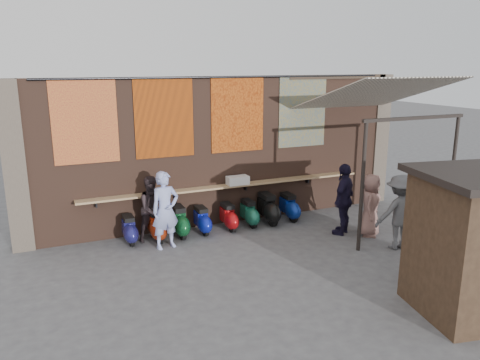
{
  "coord_description": "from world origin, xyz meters",
  "views": [
    {
      "loc": [
        -4.64,
        -9.01,
        4.32
      ],
      "look_at": [
        -0.19,
        1.2,
        1.54
      ],
      "focal_mm": 35.0,
      "sensor_mm": 36.0,
      "label": 1
    }
  ],
  "objects": [
    {
      "name": "eating_counter",
      "position": [
        0.0,
        2.33,
        1.1
      ],
      "size": [
        8.0,
        0.32,
        0.05
      ],
      "primitive_type": "cube",
      "color": "#9E7A51",
      "rests_on": "brick_wall"
    },
    {
      "name": "shopper_navy",
      "position": [
        2.42,
        0.49,
        0.93
      ],
      "size": [
        1.16,
        0.99,
        1.87
      ],
      "primitive_type": "imported",
      "rotation": [
        0.0,
        0.0,
        3.74
      ],
      "color": "black",
      "rests_on": "ground"
    },
    {
      "name": "pier_right",
      "position": [
        5.2,
        2.7,
        2.0
      ],
      "size": [
        0.5,
        0.5,
        4.0
      ],
      "primitive_type": "cube",
      "color": "#4C4238",
      "rests_on": "ground"
    },
    {
      "name": "awning_canvas",
      "position": [
        3.5,
        0.9,
        3.55
      ],
      "size": [
        3.2,
        3.28,
        0.97
      ],
      "primitive_type": "cube",
      "rotation": [
        -0.28,
        0.0,
        0.0
      ],
      "color": "beige",
      "rests_on": "brick_wall"
    },
    {
      "name": "ground",
      "position": [
        0.0,
        0.0,
        0.0
      ],
      "size": [
        70.0,
        70.0,
        0.0
      ],
      "primitive_type": "plane",
      "color": "#474749",
      "rests_on": "ground"
    },
    {
      "name": "diner_left",
      "position": [
        -2.04,
        1.4,
        0.94
      ],
      "size": [
        0.75,
        0.56,
        1.88
      ],
      "primitive_type": "imported",
      "rotation": [
        0.0,
        0.0,
        0.17
      ],
      "color": "#9AA5E1",
      "rests_on": "ground"
    },
    {
      "name": "awning_header",
      "position": [
        3.5,
        -0.6,
        3.08
      ],
      "size": [
        3.0,
        0.08,
        0.08
      ],
      "primitive_type": "cube",
      "color": "black",
      "rests_on": "awning_post_left"
    },
    {
      "name": "stall_shelf",
      "position": [
        2.54,
        -2.88,
        0.89
      ],
      "size": [
        1.86,
        0.46,
        0.06
      ],
      "primitive_type": "cube",
      "rotation": [
        0.0,
        0.0,
        -0.2
      ],
      "color": "#473321",
      "rests_on": "market_stall"
    },
    {
      "name": "shopper_grey",
      "position": [
        3.03,
        -0.85,
        0.9
      ],
      "size": [
        1.24,
        0.81,
        1.81
      ],
      "primitive_type": "imported",
      "rotation": [
        0.0,
        0.0,
        3.02
      ],
      "color": "#505155",
      "rests_on": "ground"
    },
    {
      "name": "diner_right",
      "position": [
        -2.2,
        2.0,
        0.83
      ],
      "size": [
        0.95,
        0.84,
        1.65
      ],
      "primitive_type": "imported",
      "rotation": [
        0.0,
        0.0,
        0.31
      ],
      "color": "#2C2225",
      "rests_on": "ground"
    },
    {
      "name": "tapestry_sun",
      "position": [
        -1.7,
        2.48,
        3.0
      ],
      "size": [
        1.5,
        0.02,
        2.0
      ],
      "primitive_type": "cube",
      "color": "#F25C0E",
      "rests_on": "brick_wall"
    },
    {
      "name": "scooter_stool_7",
      "position": [
        1.69,
        2.03,
        0.37
      ],
      "size": [
        0.35,
        0.78,
        0.74
      ],
      "primitive_type": null,
      "color": "navy",
      "rests_on": "ground"
    },
    {
      "name": "hang_rail",
      "position": [
        0.0,
        2.47,
        3.98
      ],
      "size": [
        9.5,
        0.06,
        0.06
      ],
      "primitive_type": "cylinder",
      "rotation": [
        0.0,
        1.57,
        0.0
      ],
      "color": "black",
      "rests_on": "brick_wall"
    },
    {
      "name": "shopper_tan",
      "position": [
        2.97,
        0.12,
        0.81
      ],
      "size": [
        0.93,
        0.92,
        1.62
      ],
      "primitive_type": "imported",
      "rotation": [
        0.0,
        0.0,
        0.74
      ],
      "color": "#885F56",
      "rests_on": "ground"
    },
    {
      "name": "shelf_box",
      "position": [
        0.22,
        2.3,
        1.24
      ],
      "size": [
        0.59,
        0.31,
        0.23
      ],
      "primitive_type": "cube",
      "color": "white",
      "rests_on": "eating_counter"
    },
    {
      "name": "awning_post_right",
      "position": [
        4.9,
        -0.6,
        1.55
      ],
      "size": [
        0.09,
        0.09,
        3.1
      ],
      "primitive_type": "cylinder",
      "color": "black",
      "rests_on": "ground"
    },
    {
      "name": "scooter_stool_5",
      "position": [
        0.44,
        2.01,
        0.35
      ],
      "size": [
        0.34,
        0.74,
        0.71
      ],
      "primitive_type": null,
      "color": "#175C45",
      "rests_on": "ground"
    },
    {
      "name": "tapestry_multi",
      "position": [
        2.3,
        2.48,
        3.0
      ],
      "size": [
        1.5,
        0.02,
        2.0
      ],
      "primitive_type": "cube",
      "color": "navy",
      "rests_on": "brick_wall"
    },
    {
      "name": "tapestry_orange",
      "position": [
        0.3,
        2.48,
        3.0
      ],
      "size": [
        1.5,
        0.02,
        2.0
      ],
      "primitive_type": "cube",
      "color": "#B65316",
      "rests_on": "brick_wall"
    },
    {
      "name": "scooter_stool_4",
      "position": [
        -0.19,
        1.96,
        0.35
      ],
      "size": [
        0.33,
        0.74,
        0.7
      ],
      "primitive_type": null,
      "color": "#9C0C0F",
      "rests_on": "ground"
    },
    {
      "name": "stall_sign",
      "position": [
        2.54,
        -2.88,
        1.77
      ],
      "size": [
        1.18,
        0.27,
        0.5
      ],
      "primitive_type": "cube",
      "rotation": [
        0.0,
        0.0,
        -0.2
      ],
      "color": "gold",
      "rests_on": "market_stall"
    },
    {
      "name": "scooter_stool_3",
      "position": [
        -0.93,
        1.97,
        0.35
      ],
      "size": [
        0.33,
        0.73,
        0.69
      ],
      "primitive_type": null,
      "color": "#0D1B99",
      "rests_on": "ground"
    },
    {
      "name": "awning_ledger",
      "position": [
        3.5,
        2.49,
        3.95
      ],
      "size": [
        3.3,
        0.08,
        0.12
      ],
      "primitive_type": "cube",
      "color": "#33261C",
      "rests_on": "brick_wall"
    },
    {
      "name": "tapestry_redgold",
      "position": [
        -3.6,
        2.48,
        3.0
      ],
      "size": [
        1.5,
        0.02,
        2.0
      ],
      "primitive_type": "cube",
      "color": "maroon",
      "rests_on": "brick_wall"
    },
    {
      "name": "scooter_stool_1",
      "position": [
        -2.14,
        1.96,
        0.39
      ],
      "size": [
        0.37,
        0.82,
        0.78
      ],
      "primitive_type": null,
      "color": "#9C290E",
      "rests_on": "ground"
    },
    {
      "name": "scooter_stool_2",
      "position": [
        -1.54,
        1.99,
        0.4
      ],
      "size": [
        0.37,
        0.83,
        0.79
      ],
      "primitive_type": null,
      "color": "#0D4520",
      "rests_on": "ground"
    },
    {
      "name": "pier_left",
      "position": [
        -5.2,
        2.7,
        2.0
      ],
      "size": [
        0.5,
        0.5,
        4.0
      ],
      "primitive_type": "cube",
      "color": "#4C4238",
      "rests_on": "ground"
    },
    {
      "name": "scooter_stool_6",
      "position": [
        1.0,
        1.99,
        0.42
      ],
      "size": [
        0.39,
        0.88,
        0.83
      ],
      "primitive_type": null,
      "color": "black",
      "rests_on": "ground"
    },
    {
      "name": "brick_wall",
      "position": [
        0.0,
        2.7,
        2.0
      ],
      "size": [
        10.0,
        0.4,
        4.0
      ],
      "primitive_type": "cube",
      "color": "brown",
      "rests_on": "ground"
    },
    {
      "name": "awning_post_left",
      "position": [
        2.1,
        -0.6,
        1.55
      ],
      "size": [
        0.09,
        0.09,
        3.1
      ],
      "primitive_type": "cylinder",
      "color": "black",
      "rests_on": "ground"
    },
    {
      "name": "scooter_stool_0",
      "position": [
        -2.8,
        2.03,
        0.34
      ],
      "size": [
        0.33,
        0.72,
        0.69
      ],
      "primitive_type": null,
      "color": "navy",
      "rests_on": "ground"
    }
  ]
}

